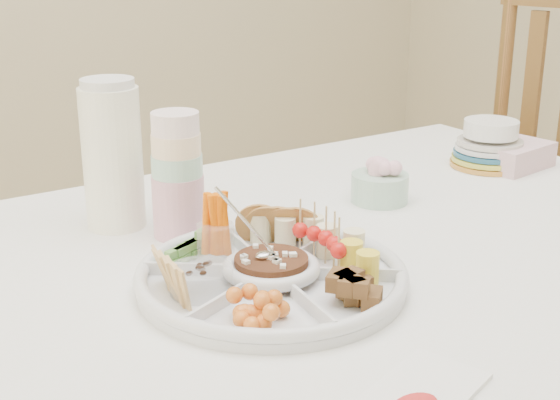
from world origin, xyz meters
TOP-DOWN VIEW (x-y plane):
  - chair at (0.86, 0.28)m, footprint 0.58×0.58m
  - party_tray at (-0.15, -0.09)m, footprint 0.50×0.50m
  - bean_dip at (-0.15, -0.09)m, footprint 0.14×0.14m
  - tortillas at (-0.07, 0.01)m, footprint 0.13×0.13m
  - carrot_cucumber at (-0.20, 0.03)m, footprint 0.14×0.14m
  - pita_raisins at (-0.28, -0.07)m, footprint 0.16×0.16m
  - cherries at (-0.23, -0.19)m, footprint 0.13×0.13m
  - granola_chunks at (-0.10, -0.21)m, footprint 0.14×0.14m
  - banana_tomato at (-0.02, -0.11)m, footprint 0.14×0.14m
  - cup_stack at (-0.17, 0.16)m, footprint 0.11×0.11m
  - thermos at (-0.24, 0.26)m, footprint 0.13×0.13m
  - flower_bowl at (0.22, 0.11)m, footprint 0.11×0.11m
  - napkin_stack at (0.60, 0.14)m, footprint 0.18×0.16m
  - plate_stack at (0.57, 0.16)m, footprint 0.18×0.18m

SIDE VIEW (x-z plane):
  - chair at x=0.86m, z-range 0.00..1.13m
  - party_tray at x=-0.15m, z-range 0.76..0.80m
  - napkin_stack at x=0.60m, z-range 0.76..0.81m
  - bean_dip at x=-0.15m, z-range 0.77..0.81m
  - cherries at x=-0.23m, z-range 0.77..0.81m
  - granola_chunks at x=-0.10m, z-range 0.77..0.82m
  - flower_bowl at x=0.22m, z-range 0.76..0.84m
  - tortillas at x=-0.07m, z-range 0.77..0.83m
  - pita_raisins at x=-0.28m, z-range 0.77..0.83m
  - plate_stack at x=0.57m, z-range 0.76..0.86m
  - banana_tomato at x=-0.02m, z-range 0.77..0.86m
  - carrot_cucumber at x=-0.20m, z-range 0.77..0.87m
  - cup_stack at x=-0.17m, z-range 0.76..0.99m
  - thermos at x=-0.24m, z-range 0.76..1.02m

